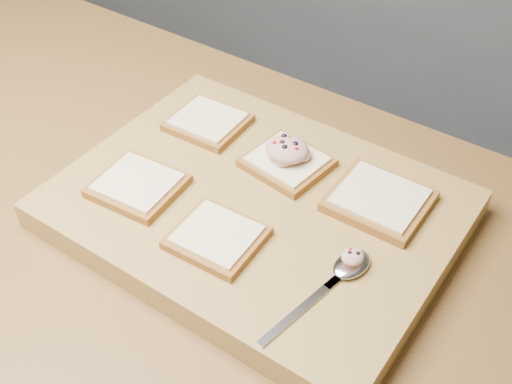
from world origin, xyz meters
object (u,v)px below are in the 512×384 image
cutting_board (256,209)px  spoon (344,271)px  tuna_salad_dollop (287,149)px  bread_far_center (287,162)px

cutting_board → spoon: bearing=-16.8°
cutting_board → tuna_salad_dollop: (-0.00, 0.08, 0.05)m
cutting_board → spoon: 0.18m
bread_far_center → tuna_salad_dollop: 0.02m
cutting_board → tuna_salad_dollop: bearing=92.2°
cutting_board → tuna_salad_dollop: tuna_salad_dollop is taller
bread_far_center → spoon: 0.22m
cutting_board → bread_far_center: (-0.00, 0.08, 0.03)m
tuna_salad_dollop → spoon: 0.22m
cutting_board → bread_far_center: size_ratio=4.31×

